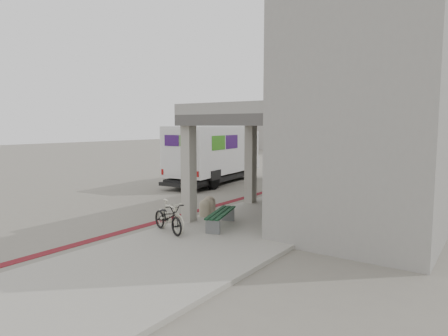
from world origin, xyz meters
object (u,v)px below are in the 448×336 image
Objects in this scene: bench at (221,216)px; bicycle_cream at (170,216)px; bicycle_black at (168,218)px; utility_cabinet at (305,202)px; fedex_truck at (215,153)px.

bench is 1.31× the size of bicycle_cream.
bench is at bearing -13.44° from bicycle_black.
bicycle_black is 0.10m from bicycle_cream.
bench is 2.21× the size of utility_cabinet.
bicycle_black is (-2.50, -4.47, -0.03)m from utility_cabinet.
utility_cabinet is 0.59× the size of bicycle_cream.
fedex_truck reaches higher than utility_cabinet.
utility_cabinet is 0.56× the size of bicycle_black.
utility_cabinet is 5.04m from bicycle_cream.
bench is at bearing -107.46° from utility_cabinet.
utility_cabinet is 5.12m from bicycle_black.
bicycle_cream reaches higher than bench.
utility_cabinet is (7.97, -5.40, -1.16)m from fedex_truck.
fedex_truck is at bearing 155.48° from utility_cabinet.
fedex_truck is 8.38× the size of utility_cabinet.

